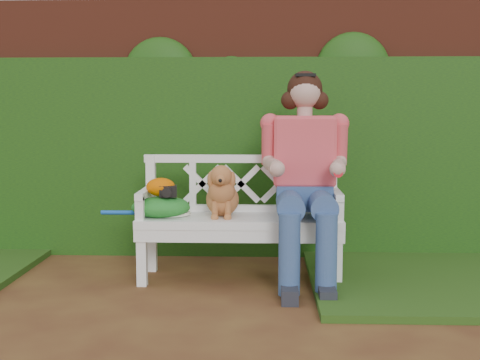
{
  "coord_description": "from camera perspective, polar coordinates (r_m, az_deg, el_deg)",
  "views": [
    {
      "loc": [
        0.75,
        -3.82,
        1.3
      ],
      "look_at": [
        0.58,
        0.88,
        0.75
      ],
      "focal_mm": 48.0,
      "sensor_mm": 36.0,
      "label": 1
    }
  ],
  "objects": [
    {
      "name": "camera_item",
      "position": [
        4.75,
        -6.41,
        -0.98
      ],
      "size": [
        0.14,
        0.11,
        0.08
      ],
      "primitive_type": "cube",
      "rotation": [
        0.0,
        0.0,
        0.12
      ],
      "color": "black",
      "rests_on": "green_bag"
    },
    {
      "name": "tennis_racket",
      "position": [
        4.85,
        -7.0,
        -2.91
      ],
      "size": [
        0.75,
        0.42,
        0.03
      ],
      "primitive_type": null,
      "rotation": [
        0.0,
        0.0,
        -0.19
      ],
      "color": "white",
      "rests_on": "garden_bench"
    },
    {
      "name": "baseball_glove",
      "position": [
        4.78,
        -7.07,
        -0.63
      ],
      "size": [
        0.22,
        0.16,
        0.14
      ],
      "primitive_type": "ellipsoid",
      "rotation": [
        0.0,
        0.0,
        0.01
      ],
      "color": "#CA5600",
      "rests_on": "green_bag"
    },
    {
      "name": "dog",
      "position": [
        4.73,
        -1.6,
        -0.9
      ],
      "size": [
        0.32,
        0.4,
        0.4
      ],
      "primitive_type": null,
      "rotation": [
        0.0,
        0.0,
        0.17
      ],
      "color": "#8F633F",
      "rests_on": "garden_bench"
    },
    {
      "name": "brick_wall",
      "position": [
        5.78,
        -5.36,
        4.64
      ],
      "size": [
        10.0,
        0.3,
        2.2
      ],
      "primitive_type": "cube",
      "color": "maroon",
      "rests_on": "ground"
    },
    {
      "name": "green_bag",
      "position": [
        4.78,
        -7.05,
        -2.36
      ],
      "size": [
        0.53,
        0.47,
        0.15
      ],
      "primitive_type": null,
      "rotation": [
        0.0,
        0.0,
        -0.37
      ],
      "color": "#198324",
      "rests_on": "garden_bench"
    },
    {
      "name": "ground",
      "position": [
        4.11,
        -8.72,
        -11.85
      ],
      "size": [
        60.0,
        60.0,
        0.0
      ],
      "primitive_type": "plane",
      "color": "#462315"
    },
    {
      "name": "seated_woman",
      "position": [
        4.72,
        5.75,
        0.55
      ],
      "size": [
        0.92,
        1.07,
        1.6
      ],
      "primitive_type": null,
      "rotation": [
        0.0,
        0.0,
        -0.32
      ],
      "color": "#D05152",
      "rests_on": "ground"
    },
    {
      "name": "garden_bench",
      "position": [
        4.82,
        0.0,
        -6.03
      ],
      "size": [
        1.64,
        0.8,
        0.48
      ],
      "primitive_type": null,
      "rotation": [
        0.0,
        0.0,
        0.13
      ],
      "color": "white",
      "rests_on": "ground"
    },
    {
      "name": "ivy_hedge",
      "position": [
        5.57,
        -5.63,
        2.0
      ],
      "size": [
        10.0,
        0.18,
        1.7
      ],
      "primitive_type": "cube",
      "color": "#24570E",
      "rests_on": "ground"
    }
  ]
}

